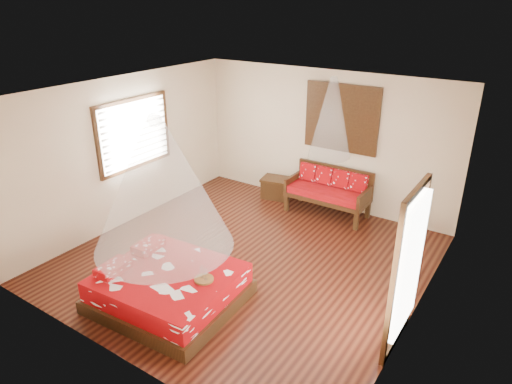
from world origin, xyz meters
TOP-DOWN VIEW (x-y plane):
  - room at (0.00, 0.00)m, footprint 5.54×5.54m
  - bed at (-0.27, -1.60)m, footprint 2.01×1.84m
  - daybed at (0.36, 2.37)m, footprint 1.63×0.73m
  - storage_chest at (-0.91, 2.45)m, footprint 0.73×0.59m
  - shutter_panel at (0.36, 2.72)m, footprint 1.52×0.06m
  - window_left at (-2.71, 0.20)m, footprint 0.10×1.74m
  - glazed_door at (2.72, -0.60)m, footprint 0.08×1.02m
  - wine_tray at (0.28, -1.46)m, footprint 0.27×0.27m
  - mosquito_net_main at (-0.25, -1.60)m, footprint 1.87×1.87m
  - mosquito_net_daybed at (0.36, 2.25)m, footprint 0.80×0.80m

SIDE VIEW (x-z plane):
  - storage_chest at x=-0.91m, z-range 0.00..0.45m
  - bed at x=-0.27m, z-range -0.06..0.56m
  - daybed at x=0.36m, z-range 0.05..0.99m
  - wine_tray at x=0.28m, z-range 0.45..0.67m
  - glazed_door at x=2.72m, z-range -0.01..2.15m
  - room at x=0.00m, z-range -0.02..2.82m
  - window_left at x=-2.71m, z-range 1.03..2.37m
  - mosquito_net_main at x=-0.25m, z-range 0.95..2.75m
  - shutter_panel at x=0.36m, z-range 1.24..2.56m
  - mosquito_net_daybed at x=0.36m, z-range 1.25..2.75m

